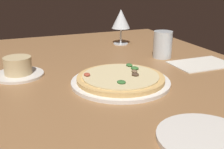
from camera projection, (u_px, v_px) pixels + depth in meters
The scene contains 7 objects.
dining_table at pixel (103, 92), 81.69cm from camera, with size 150.00×110.00×4.00cm, color #996B42.
pizza_main at pixel (121, 80), 81.73cm from camera, with size 28.41×28.41×3.38cm.
ramekin_on_saucer at pixel (18, 69), 87.57cm from camera, with size 15.21×15.21×6.06cm.
wine_glass_far at pixel (121, 20), 125.80cm from camera, with size 8.16×8.16×15.49cm.
water_glass at pixel (163, 46), 106.98cm from camera, with size 7.00×7.00×9.98cm.
side_plate at pixel (205, 138), 53.91cm from camera, with size 18.65×18.65×0.90cm, color silver.
paper_menu at pixel (201, 64), 99.84cm from camera, with size 13.98×20.67×0.30cm, color silver.
Camera 1 is at (-71.07, 25.65, 33.52)cm, focal length 45.81 mm.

